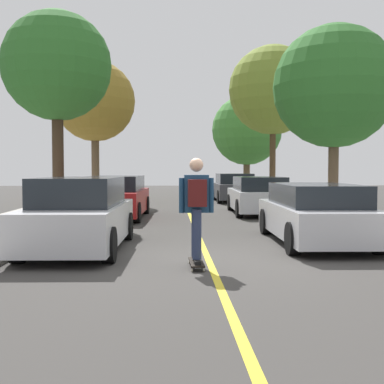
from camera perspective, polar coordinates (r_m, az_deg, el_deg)
ground at (r=8.93m, az=1.97°, el=-7.96°), size 80.00×80.00×0.00m
center_line at (r=12.88m, az=0.58°, el=-4.66°), size 0.12×39.20×0.01m
parked_car_left_nearest at (r=10.28m, az=-12.80°, el=-2.60°), size 1.89×4.27×1.48m
parked_car_left_near at (r=16.79m, az=-8.77°, el=-0.57°), size 2.09×4.60×1.41m
parked_car_right_nearest at (r=11.29m, az=14.03°, el=-2.42°), size 1.97×4.50×1.32m
parked_car_right_near at (r=18.22m, az=7.65°, el=-0.41°), size 2.03×4.48×1.37m
parked_car_right_far at (r=24.95m, az=4.90°, el=0.48°), size 1.98×4.09×1.42m
street_tree_left_nearest at (r=16.63m, az=-15.34°, el=13.76°), size 3.44×3.44×6.49m
street_tree_left_near at (r=24.22m, az=-11.15°, el=10.20°), size 3.81×3.81×6.63m
street_tree_right_nearest at (r=15.82m, az=16.12°, el=11.57°), size 3.70×3.70×5.85m
street_tree_right_near at (r=24.61m, az=9.34°, el=11.51°), size 4.28×4.28×7.46m
street_tree_right_far at (r=32.42m, az=6.35°, el=7.09°), size 4.53×4.53×6.29m
skateboard at (r=8.33m, az=0.51°, el=-8.13°), size 0.24×0.84×0.10m
skateboarder at (r=8.17m, az=0.53°, el=-1.30°), size 0.58×0.70×1.73m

